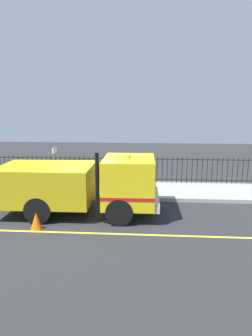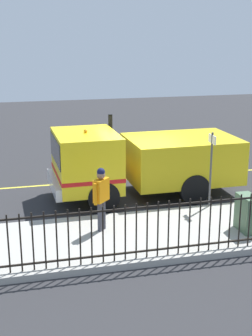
# 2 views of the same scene
# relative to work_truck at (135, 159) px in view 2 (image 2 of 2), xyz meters

# --- Properties ---
(ground_plane) EXTENTS (47.06, 47.06, 0.00)m
(ground_plane) POSITION_rel_work_truck_xyz_m (0.12, 0.19, -1.26)
(ground_plane) COLOR #2B2B2D
(ground_plane) RESTS_ON ground
(sidewalk_slab) EXTENTS (3.10, 21.39, 0.16)m
(sidewalk_slab) POSITION_rel_work_truck_xyz_m (3.27, 0.19, -1.18)
(sidewalk_slab) COLOR #A3A099
(sidewalk_slab) RESTS_ON ground
(lane_marking) EXTENTS (0.12, 19.25, 0.01)m
(lane_marking) POSITION_rel_work_truck_xyz_m (-1.89, 0.19, -1.26)
(lane_marking) COLOR yellow
(lane_marking) RESTS_ON ground
(work_truck) EXTENTS (2.62, 6.08, 2.55)m
(work_truck) POSITION_rel_work_truck_xyz_m (0.00, 0.00, 0.00)
(work_truck) COLOR yellow
(work_truck) RESTS_ON ground
(worker_standing) EXTENTS (0.49, 0.48, 1.69)m
(worker_standing) POSITION_rel_work_truck_xyz_m (2.80, -1.66, -0.06)
(worker_standing) COLOR orange
(worker_standing) RESTS_ON sidewalk_slab
(iron_fence) EXTENTS (0.04, 18.22, 1.34)m
(iron_fence) POSITION_rel_work_truck_xyz_m (4.61, 0.19, -0.42)
(iron_fence) COLOR black
(iron_fence) RESTS_ON sidewalk_slab
(utility_cabinet) EXTENTS (0.73, 0.38, 0.96)m
(utility_cabinet) POSITION_rel_work_truck_xyz_m (3.77, 1.99, -0.62)
(utility_cabinet) COLOR #4C6B4C
(utility_cabinet) RESTS_ON sidewalk_slab
(traffic_cone) EXTENTS (0.40, 0.40, 0.57)m
(traffic_cone) POSITION_rel_work_truck_xyz_m (-1.66, 1.44, -0.98)
(traffic_cone) COLOR orange
(traffic_cone) RESTS_ON ground
(street_sign) EXTENTS (0.50, 0.06, 2.24)m
(street_sign) POSITION_rel_work_truck_xyz_m (1.83, 1.79, 0.31)
(street_sign) COLOR #4C4C4C
(street_sign) RESTS_ON sidewalk_slab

